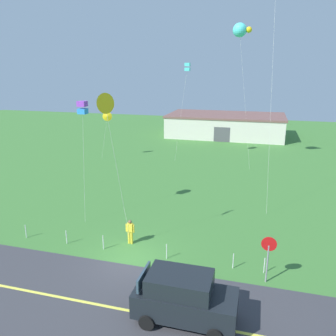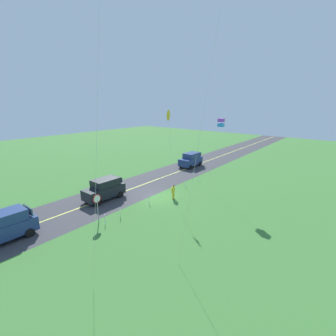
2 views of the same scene
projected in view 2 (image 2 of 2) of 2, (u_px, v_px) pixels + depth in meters
The scene contains 16 objects.
ground_plane at pixel (157, 197), 26.06m from camera, with size 120.00×120.00×0.10m, color #3D7533.
asphalt_road at pixel (132, 189), 28.47m from camera, with size 120.00×7.00×0.00m, color #38383D.
road_centre_stripe at pixel (132, 189), 28.47m from camera, with size 120.00×0.16×0.00m, color #E5E04C.
car_suv_foreground at pixel (104, 189), 25.09m from camera, with size 4.40×2.12×2.24m.
car_parked_east_near at pixel (3, 226), 17.46m from camera, with size 4.40×2.12×2.24m.
car_parked_west_far at pixel (191, 160), 38.18m from camera, with size 4.40×2.12×2.24m.
stop_sign at pixel (97, 203), 20.01m from camera, with size 0.76×0.08×2.56m.
person_adult_near at pixel (173, 191), 25.24m from camera, with size 0.58×0.22×1.60m.
kite_red_low at pixel (169, 116), 24.37m from camera, with size 1.10×1.71×9.34m.
kite_cyan_top at pixel (221, 123), 24.81m from camera, with size 0.56×1.32×8.46m.
fence_post_0 at pixel (198, 178), 31.11m from camera, with size 0.05×0.05×0.90m, color silver.
fence_post_1 at pixel (185, 184), 28.89m from camera, with size 0.05×0.05×0.90m, color silver.
fence_post_2 at pixel (173, 189), 27.01m from camera, with size 0.05×0.05×0.90m, color silver.
fence_post_3 at pixel (149, 200), 24.02m from camera, with size 0.05×0.05×0.90m, color silver.
fence_post_4 at pixel (120, 213), 21.19m from camera, with size 0.05×0.05×0.90m, color silver.
fence_post_5 at pixel (105, 220), 19.95m from camera, with size 0.05×0.05×0.90m, color silver.
Camera 2 is at (18.05, 16.24, 10.01)m, focal length 25.06 mm.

